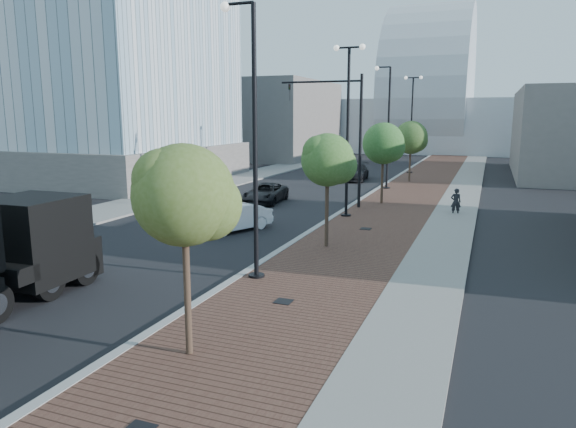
% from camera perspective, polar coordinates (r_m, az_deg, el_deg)
% --- Properties ---
extents(sidewalk, '(7.00, 140.00, 0.12)m').
position_cam_1_polar(sidewalk, '(46.46, 15.51, 3.40)').
color(sidewalk, '#4C2D23').
rests_on(sidewalk, ground).
extents(concrete_strip, '(2.40, 140.00, 0.13)m').
position_cam_1_polar(concrete_strip, '(46.28, 18.84, 3.20)').
color(concrete_strip, slate).
rests_on(concrete_strip, ground).
extents(curb, '(0.30, 140.00, 0.14)m').
position_cam_1_polar(curb, '(46.92, 11.25, 3.67)').
color(curb, gray).
rests_on(curb, ground).
extents(west_sidewalk, '(4.00, 140.00, 0.12)m').
position_cam_1_polar(west_sidewalk, '(50.75, -3.40, 4.36)').
color(west_sidewalk, slate).
rests_on(west_sidewalk, ground).
extents(white_sedan, '(2.94, 4.23, 1.32)m').
position_cam_1_polar(white_sedan, '(25.94, -5.88, -0.41)').
color(white_sedan, white).
rests_on(white_sedan, ground).
extents(dark_car_mid, '(2.48, 4.67, 1.25)m').
position_cam_1_polar(dark_car_mid, '(34.27, -2.46, 2.28)').
color(dark_car_mid, black).
rests_on(dark_car_mid, ground).
extents(dark_car_far, '(2.50, 5.17, 1.45)m').
position_cam_1_polar(dark_car_far, '(46.63, 7.28, 4.55)').
color(dark_car_far, black).
rests_on(dark_car_far, ground).
extents(pedestrian, '(0.63, 0.48, 1.56)m').
position_cam_1_polar(pedestrian, '(31.28, 17.75, 1.26)').
color(pedestrian, black).
rests_on(pedestrian, ground).
extents(streetlight_1, '(1.44, 0.56, 9.21)m').
position_cam_1_polar(streetlight_1, '(17.60, -3.92, 6.49)').
color(streetlight_1, black).
rests_on(streetlight_1, ground).
extents(streetlight_2, '(1.72, 0.56, 9.28)m').
position_cam_1_polar(streetlight_2, '(28.87, 6.49, 9.01)').
color(streetlight_2, black).
rests_on(streetlight_2, ground).
extents(streetlight_3, '(1.44, 0.56, 9.21)m').
position_cam_1_polar(streetlight_3, '(40.62, 10.67, 8.68)').
color(streetlight_3, black).
rests_on(streetlight_3, ground).
extents(streetlight_4, '(1.72, 0.56, 9.28)m').
position_cam_1_polar(streetlight_4, '(52.43, 13.25, 9.51)').
color(streetlight_4, black).
rests_on(streetlight_4, ground).
extents(traffic_mast, '(5.09, 0.20, 8.00)m').
position_cam_1_polar(traffic_mast, '(31.99, 6.30, 9.46)').
color(traffic_mast, black).
rests_on(traffic_mast, ground).
extents(tree_0, '(2.36, 2.30, 5.02)m').
position_cam_1_polar(tree_0, '(11.88, -11.00, 1.95)').
color(tree_0, '#382619').
rests_on(tree_0, ground).
extents(tree_1, '(2.28, 2.21, 4.90)m').
position_cam_1_polar(tree_1, '(21.93, 4.44, 5.83)').
color(tree_1, '#382619').
rests_on(tree_1, ground).
extents(tree_2, '(2.61, 2.60, 5.19)m').
position_cam_1_polar(tree_2, '(33.57, 10.39, 7.52)').
color(tree_2, '#382619').
rests_on(tree_2, ground).
extents(tree_3, '(2.75, 2.75, 5.17)m').
position_cam_1_polar(tree_3, '(45.41, 13.27, 8.07)').
color(tree_3, '#382619').
rests_on(tree_3, ground).
extents(tower_podium, '(19.00, 19.00, 3.00)m').
position_cam_1_polar(tower_podium, '(49.72, -19.02, 5.33)').
color(tower_podium, '#605A56').
rests_on(tower_podium, ground).
extents(convention_center, '(50.00, 30.00, 50.00)m').
position_cam_1_polar(convention_center, '(91.45, 15.12, 10.54)').
color(convention_center, '#B5BBC0').
rests_on(convention_center, ground).
extents(commercial_block_nw, '(14.00, 20.00, 10.00)m').
position_cam_1_polar(commercial_block_nw, '(71.58, -1.90, 10.16)').
color(commercial_block_nw, '#67615C').
rests_on(commercial_block_nw, ground).
extents(utility_cover_1, '(0.50, 0.50, 0.02)m').
position_cam_1_polar(utility_cover_1, '(15.94, -0.48, -9.47)').
color(utility_cover_1, black).
rests_on(utility_cover_1, sidewalk).
extents(utility_cover_2, '(0.50, 0.50, 0.02)m').
position_cam_1_polar(utility_cover_2, '(26.10, 8.43, -1.59)').
color(utility_cover_2, black).
rests_on(utility_cover_2, sidewalk).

